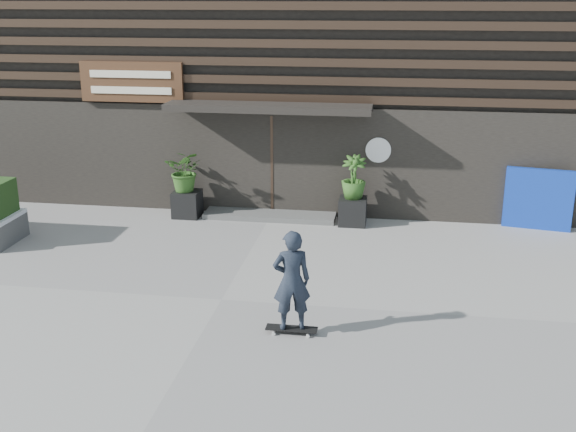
% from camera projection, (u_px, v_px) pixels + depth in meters
% --- Properties ---
extents(ground, '(80.00, 80.00, 0.00)m').
position_uv_depth(ground, '(221.00, 300.00, 11.76)').
color(ground, gray).
rests_on(ground, ground).
extents(entrance_step, '(3.00, 0.80, 0.12)m').
position_uv_depth(entrance_step, '(270.00, 215.00, 16.07)').
color(entrance_step, '#4D4D4A').
rests_on(entrance_step, ground).
extents(planter_pot_left, '(0.60, 0.60, 0.60)m').
position_uv_depth(planter_pot_left, '(187.00, 204.00, 16.09)').
color(planter_pot_left, black).
rests_on(planter_pot_left, ground).
extents(bamboo_left, '(0.86, 0.75, 0.96)m').
position_uv_depth(bamboo_left, '(186.00, 171.00, 15.85)').
color(bamboo_left, '#2D591E').
rests_on(bamboo_left, planter_pot_left).
extents(planter_pot_right, '(0.60, 0.60, 0.60)m').
position_uv_depth(planter_pot_right, '(353.00, 211.00, 15.53)').
color(planter_pot_right, black).
rests_on(planter_pot_right, ground).
extents(bamboo_right, '(0.54, 0.54, 0.96)m').
position_uv_depth(bamboo_right, '(354.00, 177.00, 15.30)').
color(bamboo_right, '#2D591E').
rests_on(bamboo_right, planter_pot_right).
extents(blue_tarp, '(1.43, 0.37, 1.34)m').
position_uv_depth(blue_tarp, '(538.00, 199.00, 15.12)').
color(blue_tarp, '#0B2A98').
rests_on(blue_tarp, ground).
extents(building, '(18.00, 11.00, 8.00)m').
position_uv_depth(building, '(302.00, 28.00, 19.93)').
color(building, black).
rests_on(building, ground).
extents(skateboarder, '(0.78, 0.51, 1.64)m').
position_uv_depth(skateboarder, '(292.00, 281.00, 10.32)').
color(skateboarder, black).
rests_on(skateboarder, ground).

